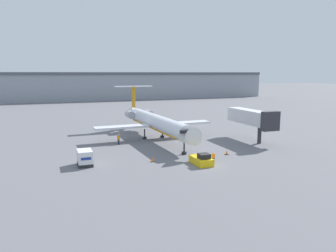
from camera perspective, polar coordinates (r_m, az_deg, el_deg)
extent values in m
plane|color=slate|center=(45.69, 6.61, -7.00)|extent=(600.00, 600.00, 0.00)
cube|color=#8C939E|center=(160.34, -13.52, 6.55)|extent=(180.00, 16.00, 11.84)
cube|color=#4C515B|center=(160.19, -13.61, 8.87)|extent=(180.00, 16.80, 1.20)
cylinder|color=silver|center=(62.25, -1.94, 0.61)|extent=(3.71, 26.28, 2.85)
cone|color=silver|center=(49.37, 3.91, -1.68)|extent=(2.93, 2.37, 2.85)
cube|color=black|center=(50.08, 3.45, -0.93)|extent=(2.45, 0.78, 0.44)
cone|color=silver|center=(76.02, -5.85, 2.14)|extent=(2.67, 3.22, 2.57)
cube|color=orange|center=(62.39, -1.93, -0.23)|extent=(3.34, 23.65, 0.20)
cube|color=silver|center=(66.08, 2.97, 0.54)|extent=(10.31, 3.09, 0.36)
cube|color=silver|center=(61.63, -8.07, -0.17)|extent=(10.31, 3.09, 0.36)
cylinder|color=#ADADB7|center=(73.18, -3.41, 2.18)|extent=(1.70, 2.74, 1.62)
cylinder|color=#ADADB7|center=(71.89, -6.65, 2.00)|extent=(1.70, 2.74, 1.62)
cube|color=orange|center=(76.25, -6.04, 5.06)|extent=(0.31, 2.21, 4.84)
cube|color=silver|center=(76.11, -6.07, 6.88)|extent=(8.77, 2.09, 0.20)
cylinder|color=black|center=(51.75, 2.82, -3.89)|extent=(0.24, 0.24, 1.97)
cylinder|color=black|center=(51.94, 2.82, -4.73)|extent=(0.80, 0.80, 0.40)
cylinder|color=black|center=(63.81, -4.09, -1.39)|extent=(0.24, 0.24, 1.97)
cylinder|color=black|center=(63.96, -4.08, -2.08)|extent=(0.80, 0.80, 0.40)
cylinder|color=black|center=(65.06, -0.99, -1.16)|extent=(0.24, 0.24, 1.97)
cylinder|color=black|center=(65.21, -0.99, -1.84)|extent=(0.80, 0.80, 0.40)
cube|color=yellow|center=(46.55, 5.79, -6.02)|extent=(2.13, 3.89, 1.02)
cube|color=black|center=(45.60, 6.29, -5.24)|extent=(1.49, 1.40, 0.70)
cube|color=black|center=(48.21, 4.80, -5.66)|extent=(1.92, 0.30, 0.61)
cube|color=#232326|center=(47.26, -14.24, -6.39)|extent=(1.94, 2.94, 0.45)
cube|color=silver|center=(46.98, -14.30, -5.12)|extent=(1.94, 2.94, 1.72)
cube|color=navy|center=(45.55, -14.08, -5.56)|extent=(1.36, 0.04, 0.36)
cube|color=#232838|center=(47.10, 7.88, -6.02)|extent=(0.32, 0.20, 0.81)
cube|color=orange|center=(46.92, 7.90, -5.17)|extent=(0.40, 0.24, 0.64)
sphere|color=tan|center=(46.81, 7.91, -4.65)|extent=(0.24, 0.24, 0.24)
cube|color=#232838|center=(59.54, -8.60, -2.77)|extent=(0.32, 0.20, 0.89)
cube|color=orange|center=(59.39, -8.62, -2.02)|extent=(0.40, 0.24, 0.70)
sphere|color=tan|center=(59.29, -8.63, -1.57)|extent=(0.26, 0.26, 0.26)
cube|color=black|center=(47.74, -2.67, -6.21)|extent=(0.51, 0.51, 0.04)
cone|color=orange|center=(47.64, -2.68, -5.77)|extent=(0.36, 0.36, 0.71)
cube|color=black|center=(52.55, 10.19, -4.90)|extent=(0.60, 0.60, 0.04)
cone|color=orange|center=(52.47, 10.21, -4.55)|extent=(0.43, 0.43, 0.63)
cylinder|color=#2D2D33|center=(61.80, 15.64, -1.48)|extent=(0.70, 0.70, 3.20)
cube|color=silver|center=(64.09, 13.96, 1.59)|extent=(2.60, 11.33, 2.60)
cube|color=#2D2D33|center=(59.09, 17.40, 0.81)|extent=(3.20, 1.20, 3.38)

